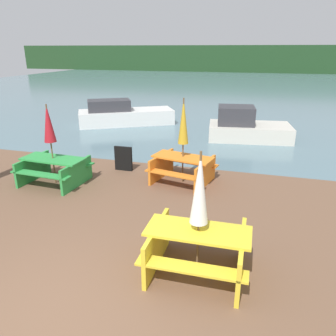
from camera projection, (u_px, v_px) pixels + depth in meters
ground_plane at (49, 322)px, 4.48m from camera, size 60.00×60.00×0.00m
water at (238, 86)px, 33.02m from camera, size 60.00×50.00×0.00m
far_treeline at (249, 59)px, 50.40m from camera, size 80.00×1.60×4.00m
picnic_table_yellow at (198, 247)px, 5.34m from camera, size 1.70×1.41×0.79m
picnic_table_green at (54, 168)px, 8.97m from camera, size 1.80×1.48×0.72m
picnic_table_orange at (183, 167)px, 9.05m from camera, size 1.87×1.68×0.74m
umbrella_gold at (183, 122)px, 8.61m from camera, size 0.28×0.28×2.33m
umbrella_white at (200, 189)px, 4.99m from camera, size 0.29×0.29×2.11m
umbrella_crimson at (48, 124)px, 8.55m from camera, size 0.31×0.31×2.18m
boat at (246, 127)px, 13.39m from camera, size 3.47×2.20×1.33m
boat_second at (123, 115)px, 16.01m from camera, size 4.70×3.59×1.21m
signboard at (123, 159)px, 9.94m from camera, size 0.55×0.08×0.75m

